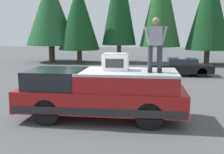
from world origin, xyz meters
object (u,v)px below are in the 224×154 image
object	(u,v)px
compressor_unit	(116,62)
pickup_truck	(101,93)
parked_car_black	(181,67)
person_on_truck_bed	(155,43)

from	to	relation	value
compressor_unit	pickup_truck	bearing A→B (deg)	102.56
parked_car_black	pickup_truck	bearing A→B (deg)	159.22
pickup_truck	person_on_truck_bed	world-z (taller)	person_on_truck_bed
compressor_unit	parked_car_black	distance (m)	10.50
person_on_truck_bed	parked_car_black	distance (m)	10.59
pickup_truck	parked_car_black	size ratio (longest dim) A/B	1.35
pickup_truck	person_on_truck_bed	bearing A→B (deg)	-97.44
pickup_truck	parked_car_black	world-z (taller)	pickup_truck
pickup_truck	compressor_unit	distance (m)	1.16
compressor_unit	person_on_truck_bed	world-z (taller)	person_on_truck_bed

